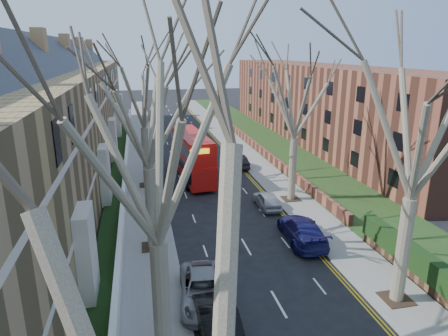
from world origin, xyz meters
TOP-DOWN VIEW (x-y plane):
  - pavement_left at (-6.00, 39.00)m, footprint 3.00×102.00m
  - pavement_right at (6.00, 39.00)m, footprint 3.00×102.00m
  - terrace_left at (-13.65, 31.00)m, footprint 9.70×78.00m
  - flats_right at (17.46, 43.00)m, footprint 13.97×54.00m
  - front_wall_left at (-7.65, 31.00)m, footprint 0.30×78.00m
  - grass_verge_right at (10.50, 39.00)m, footprint 6.00×102.00m
  - tree_left_mid at (-5.70, 6.00)m, footprint 10.50×10.50m
  - tree_left_far at (-5.70, 16.00)m, footprint 10.15×10.15m
  - tree_left_dist at (-5.70, 28.00)m, footprint 10.50×10.50m
  - tree_right_mid at (5.70, 8.00)m, footprint 10.50×10.50m
  - tree_right_far at (5.70, 22.00)m, footprint 10.15×10.15m
  - double_decker_bus at (-1.40, 29.54)m, footprint 3.18×10.24m
  - car_left_mid at (-3.34, 6.87)m, footprint 1.73×4.62m
  - car_left_far at (-3.53, 9.97)m, footprint 2.75×5.13m
  - car_right_near at (3.70, 15.01)m, footprint 2.55×5.46m
  - car_right_mid at (3.28, 20.96)m, footprint 1.55×3.78m
  - car_right_far at (3.70, 32.17)m, footprint 1.73×4.18m

SIDE VIEW (x-z plane):
  - pavement_left at x=-6.00m, z-range 0.00..0.12m
  - pavement_right at x=6.00m, z-range 0.00..0.12m
  - grass_verge_right at x=10.50m, z-range 0.12..0.18m
  - front_wall_left at x=-7.65m, z-range 0.12..1.12m
  - car_right_mid at x=3.28m, z-range 0.00..1.28m
  - car_right_far at x=3.70m, z-range 0.00..1.35m
  - car_left_far at x=-3.53m, z-range 0.00..1.37m
  - car_left_mid at x=-3.34m, z-range 0.00..1.51m
  - car_right_near at x=3.70m, z-range 0.00..1.54m
  - double_decker_bus at x=-1.40m, z-range -0.04..4.21m
  - flats_right at x=17.46m, z-range -0.02..9.98m
  - terrace_left at x=-13.65m, z-range -1.27..12.33m
  - tree_left_far at x=-5.70m, z-range 2.13..16.35m
  - tree_right_far at x=5.70m, z-range 2.13..16.35m
  - tree_left_mid at x=-5.70m, z-range 2.20..16.91m
  - tree_right_mid at x=5.70m, z-range 2.20..16.91m
  - tree_left_dist at x=-5.70m, z-range 2.20..16.91m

